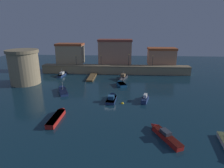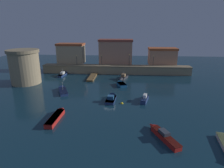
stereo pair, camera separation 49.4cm
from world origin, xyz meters
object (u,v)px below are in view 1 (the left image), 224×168
(moored_boat_4, at_px, (164,134))
(moored_boat_8, at_px, (112,98))
(moored_boat_3, at_px, (63,74))
(fortress_tower, at_px, (24,67))
(moored_boat_1, at_px, (58,116))
(quay_lamp_1, at_px, (101,59))
(moored_boat_0, at_px, (121,84))
(moored_boat_6, at_px, (145,98))
(moored_boat_7, at_px, (122,78))
(moored_boat_2, at_px, (62,90))
(quay_lamp_3, at_px, (153,59))
(mooring_buoy_0, at_px, (122,104))
(quay_lamp_2, at_px, (129,58))
(quay_lamp_0, at_px, (76,58))

(moored_boat_4, relative_size, moored_boat_8, 1.23)
(moored_boat_3, bearing_deg, moored_boat_4, -137.92)
(fortress_tower, bearing_deg, moored_boat_1, -51.14)
(quay_lamp_1, distance_m, moored_boat_0, 15.61)
(moored_boat_6, relative_size, moored_boat_7, 0.84)
(moored_boat_1, distance_m, moored_boat_2, 14.22)
(moored_boat_7, xyz_separation_m, moored_boat_8, (-2.10, -16.20, -0.13))
(moored_boat_0, bearing_deg, moored_boat_8, 150.39)
(moored_boat_0, xyz_separation_m, moored_boat_6, (5.54, -10.42, 0.11))
(moored_boat_6, bearing_deg, quay_lamp_1, 42.77)
(moored_boat_8, bearing_deg, quay_lamp_3, -22.13)
(quay_lamp_3, bearing_deg, moored_boat_2, -141.74)
(quay_lamp_1, relative_size, moored_boat_3, 0.52)
(moored_boat_0, distance_m, mooring_buoy_0, 12.55)
(moored_boat_7, distance_m, moored_boat_8, 16.34)
(quay_lamp_1, bearing_deg, moored_boat_3, -163.16)
(moored_boat_0, distance_m, moored_boat_7, 5.84)
(moored_boat_0, bearing_deg, quay_lamp_2, -30.02)
(moored_boat_1, xyz_separation_m, moored_boat_6, (16.09, 9.32, 0.10))
(moored_boat_0, height_order, moored_boat_6, moored_boat_6)
(quay_lamp_1, relative_size, moored_boat_8, 0.60)
(quay_lamp_3, xyz_separation_m, moored_boat_1, (-20.69, -32.95, -4.63))
(quay_lamp_2, relative_size, moored_boat_3, 0.58)
(moored_boat_0, xyz_separation_m, mooring_buoy_0, (0.61, -12.53, -0.41))
(moored_boat_1, relative_size, moored_boat_6, 1.43)
(quay_lamp_3, bearing_deg, moored_boat_8, -116.71)
(moored_boat_2, relative_size, moored_boat_8, 1.20)
(moored_boat_1, bearing_deg, moored_boat_4, -103.96)
(moored_boat_1, xyz_separation_m, mooring_buoy_0, (11.16, 7.21, -0.42))
(fortress_tower, height_order, quay_lamp_2, fortress_tower)
(moored_boat_0, bearing_deg, moored_boat_2, 92.69)
(quay_lamp_0, distance_m, moored_boat_2, 19.78)
(quay_lamp_2, relative_size, moored_boat_6, 0.74)
(quay_lamp_0, relative_size, moored_boat_7, 0.54)
(moored_boat_4, bearing_deg, moored_boat_7, -12.55)
(quay_lamp_2, height_order, moored_boat_4, quay_lamp_2)
(mooring_buoy_0, bearing_deg, moored_boat_8, 137.43)
(quay_lamp_3, bearing_deg, moored_boat_6, -101.03)
(moored_boat_2, bearing_deg, moored_boat_4, -156.24)
(moored_boat_8, height_order, mooring_buoy_0, moored_boat_8)
(moored_boat_3, height_order, moored_boat_8, moored_boat_3)
(moored_boat_0, height_order, moored_boat_1, moored_boat_0)
(moored_boat_1, xyz_separation_m, moored_boat_2, (-3.66, 13.74, -0.06))
(quay_lamp_3, xyz_separation_m, moored_boat_3, (-29.14, -3.66, -4.62))
(moored_boat_3, xyz_separation_m, moored_boat_8, (17.27, -19.93, -0.05))
(moored_boat_2, xyz_separation_m, mooring_buoy_0, (14.82, -6.54, -0.36))
(quay_lamp_0, xyz_separation_m, moored_boat_4, (22.11, -37.57, -4.48))
(moored_boat_8, bearing_deg, moored_boat_2, 75.19)
(quay_lamp_2, bearing_deg, quay_lamp_0, 180.00)
(fortress_tower, bearing_deg, quay_lamp_0, 49.66)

